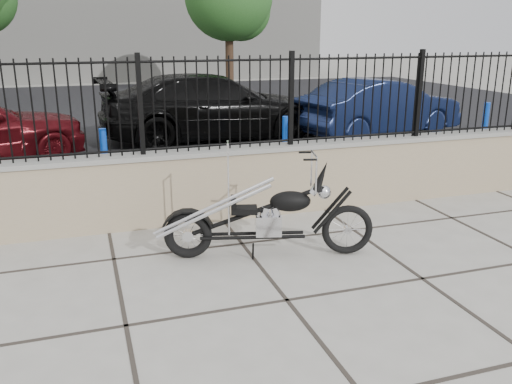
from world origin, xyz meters
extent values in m
plane|color=#99968E|center=(0.00, 0.00, 0.00)|extent=(90.00, 90.00, 0.00)
plane|color=black|center=(0.00, 12.50, 0.00)|extent=(30.00, 30.00, 0.00)
cube|color=gray|center=(0.00, 2.50, 0.48)|extent=(14.00, 0.36, 0.96)
cube|color=black|center=(0.00, 2.50, 1.56)|extent=(14.00, 0.08, 1.20)
cube|color=beige|center=(0.00, 26.50, 4.00)|extent=(22.00, 6.00, 8.00)
imported|color=black|center=(1.25, 8.05, 0.76)|extent=(5.31, 2.35, 1.51)
imported|color=#0F1838|center=(5.16, 7.16, 0.68)|extent=(4.36, 2.30, 1.37)
cylinder|color=blue|center=(-1.40, 4.65, 0.47)|extent=(0.13, 0.13, 0.95)
cylinder|color=#0D29CC|center=(1.91, 5.05, 0.47)|extent=(0.14, 0.14, 0.93)
cylinder|color=#0E36DB|center=(6.43, 5.01, 0.51)|extent=(0.16, 0.16, 1.02)
cylinder|color=#382619|center=(3.84, 15.96, 1.52)|extent=(0.30, 0.30, 3.03)
camera|label=1|loc=(-1.72, -4.32, 2.46)|focal=38.00mm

